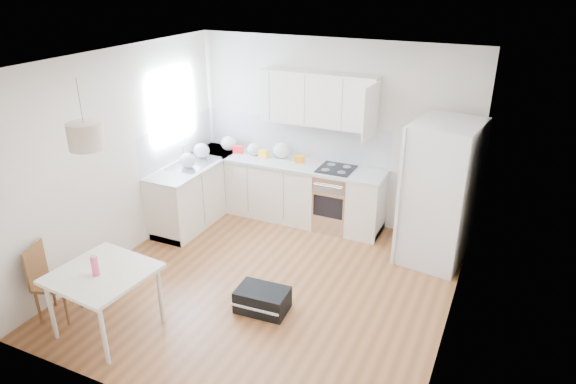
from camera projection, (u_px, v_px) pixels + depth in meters
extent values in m
plane|color=brown|center=(268.00, 285.00, 6.29)|extent=(4.20, 4.20, 0.00)
plane|color=white|center=(264.00, 61.00, 5.20)|extent=(4.20, 4.20, 0.00)
plane|color=beige|center=(332.00, 133.00, 7.49)|extent=(4.20, 0.00, 4.20)
plane|color=beige|center=(120.00, 157.00, 6.55)|extent=(0.00, 4.20, 4.20)
plane|color=beige|center=(460.00, 219.00, 4.94)|extent=(0.00, 4.20, 4.20)
cube|color=#BFE0F9|center=(172.00, 106.00, 7.34)|extent=(0.02, 1.00, 1.00)
cube|color=silver|center=(286.00, 191.00, 7.84)|extent=(3.00, 0.60, 0.88)
cube|color=silver|center=(198.00, 192.00, 7.80)|extent=(0.60, 1.80, 0.88)
cube|color=#BABCBF|center=(286.00, 162.00, 7.66)|extent=(3.02, 0.64, 0.04)
cube|color=#BABCBF|center=(196.00, 163.00, 7.62)|extent=(0.64, 1.82, 0.04)
cube|color=silver|center=(294.00, 137.00, 7.78)|extent=(3.00, 0.01, 0.58)
cube|color=silver|center=(177.00, 141.00, 7.61)|extent=(0.01, 1.80, 0.58)
cube|color=silver|center=(319.00, 99.00, 7.21)|extent=(1.70, 0.32, 0.75)
cube|color=beige|center=(102.00, 274.00, 5.24)|extent=(1.00, 1.00, 0.04)
cylinder|color=silver|center=(51.00, 311.00, 5.26)|extent=(0.05, 0.05, 0.68)
cylinder|color=silver|center=(104.00, 336.00, 4.90)|extent=(0.05, 0.05, 0.68)
cylinder|color=silver|center=(110.00, 275.00, 5.87)|extent=(0.05, 0.05, 0.68)
cylinder|color=silver|center=(160.00, 295.00, 5.51)|extent=(0.05, 0.05, 0.68)
cylinder|color=#E33F72|center=(95.00, 264.00, 5.13)|extent=(0.08, 0.08, 0.25)
cube|color=black|center=(262.00, 300.00, 5.78)|extent=(0.60, 0.41, 0.27)
cylinder|color=#B8A98D|center=(85.00, 136.00, 4.62)|extent=(0.34, 0.34, 0.25)
ellipsoid|color=silver|center=(229.00, 143.00, 8.06)|extent=(0.25, 0.21, 0.23)
ellipsoid|color=silver|center=(254.00, 149.00, 7.86)|extent=(0.21, 0.18, 0.19)
ellipsoid|color=silver|center=(281.00, 150.00, 7.74)|extent=(0.26, 0.22, 0.23)
ellipsoid|color=silver|center=(201.00, 151.00, 7.75)|extent=(0.25, 0.21, 0.22)
ellipsoid|color=silver|center=(188.00, 160.00, 7.36)|extent=(0.24, 0.20, 0.22)
cube|color=orange|center=(299.00, 159.00, 7.58)|extent=(0.18, 0.16, 0.10)
cube|color=yellow|center=(264.00, 153.00, 7.79)|extent=(0.18, 0.13, 0.11)
cube|color=red|center=(238.00, 149.00, 7.98)|extent=(0.18, 0.14, 0.11)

